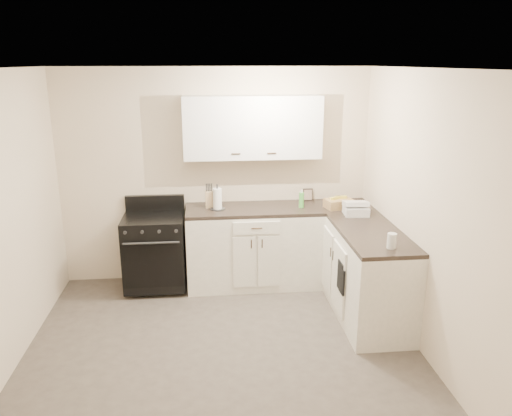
{
  "coord_description": "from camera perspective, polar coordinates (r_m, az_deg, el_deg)",
  "views": [
    {
      "loc": [
        -0.1,
        -3.95,
        2.55
      ],
      "look_at": [
        0.38,
        0.85,
        1.13
      ],
      "focal_mm": 35.0,
      "sensor_mm": 36.0,
      "label": 1
    }
  ],
  "objects": [
    {
      "name": "wall_right",
      "position": [
        4.58,
        19.06,
        -1.03
      ],
      "size": [
        0.0,
        3.6,
        3.6
      ],
      "primitive_type": "plane",
      "rotation": [
        1.57,
        0.0,
        -1.57
      ],
      "color": "beige",
      "rests_on": "ground"
    },
    {
      "name": "stove",
      "position": [
        5.85,
        -11.46,
        -4.87
      ],
      "size": [
        0.68,
        0.58,
        0.83
      ],
      "primitive_type": "cube",
      "color": "black",
      "rests_on": "floor"
    },
    {
      "name": "wicker_basket",
      "position": [
        5.78,
        9.45,
        0.51
      ],
      "size": [
        0.34,
        0.27,
        0.1
      ],
      "primitive_type": "cube",
      "rotation": [
        0.0,
        0.0,
        0.23
      ],
      "color": "#A57C4E",
      "rests_on": "countertop_right"
    },
    {
      "name": "glass_jar",
      "position": [
        4.63,
        15.26,
        -3.64
      ],
      "size": [
        0.1,
        0.1,
        0.14
      ],
      "primitive_type": "cylinder",
      "rotation": [
        0.0,
        0.0,
        0.23
      ],
      "color": "silver",
      "rests_on": "countertop_right"
    },
    {
      "name": "wall_back",
      "position": [
        5.9,
        -4.65,
        3.62
      ],
      "size": [
        3.6,
        0.0,
        3.6
      ],
      "primitive_type": "plane",
      "rotation": [
        1.57,
        0.0,
        0.0
      ],
      "color": "beige",
      "rests_on": "ground"
    },
    {
      "name": "ceiling",
      "position": [
        3.96,
        -4.46,
        15.63
      ],
      "size": [
        3.6,
        3.6,
        0.0
      ],
      "primitive_type": "plane",
      "color": "white",
      "rests_on": "wall_back"
    },
    {
      "name": "picture_frame",
      "position": [
        6.03,
        5.95,
        1.54
      ],
      "size": [
        0.12,
        0.04,
        0.15
      ],
      "primitive_type": "cube",
      "rotation": [
        -0.14,
        0.0,
        -0.02
      ],
      "color": "black",
      "rests_on": "countertop_back"
    },
    {
      "name": "floor",
      "position": [
        4.71,
        -3.77,
        -16.44
      ],
      "size": [
        3.6,
        3.6,
        0.0
      ],
      "primitive_type": "plane",
      "color": "#473F38",
      "rests_on": "ground"
    },
    {
      "name": "countertop_right",
      "position": [
        5.32,
        12.05,
        -1.81
      ],
      "size": [
        0.6,
        1.9,
        0.04
      ],
      "primitive_type": "cube",
      "color": "black",
      "rests_on": "base_cabinets_right"
    },
    {
      "name": "soap_bottle",
      "position": [
        5.73,
        5.22,
        0.92
      ],
      "size": [
        0.07,
        0.07,
        0.17
      ],
      "primitive_type": "cylinder",
      "rotation": [
        0.0,
        0.0,
        -0.23
      ],
      "color": "#51B545",
      "rests_on": "countertop_back"
    },
    {
      "name": "wall_front",
      "position": [
        2.52,
        -2.73,
        -14.7
      ],
      "size": [
        3.6,
        0.0,
        3.6
      ],
      "primitive_type": "plane",
      "rotation": [
        -1.57,
        0.0,
        0.0
      ],
      "color": "beige",
      "rests_on": "ground"
    },
    {
      "name": "paper_towel",
      "position": [
        5.64,
        -4.43,
        1.04
      ],
      "size": [
        0.13,
        0.13,
        0.24
      ],
      "primitive_type": "cylinder",
      "rotation": [
        0.0,
        0.0,
        0.43
      ],
      "color": "white",
      "rests_on": "countertop_back"
    },
    {
      "name": "oven_mitt_far",
      "position": [
        5.0,
        9.65,
        -7.69
      ],
      "size": [
        0.02,
        0.17,
        0.3
      ],
      "primitive_type": "cube",
      "color": "black",
      "rests_on": "base_cabinets_right"
    },
    {
      "name": "upper_cabinets",
      "position": [
        5.67,
        -0.4,
        9.22
      ],
      "size": [
        1.55,
        0.3,
        0.7
      ],
      "primitive_type": "cube",
      "color": "silver",
      "rests_on": "wall_back"
    },
    {
      "name": "base_cabinets_back",
      "position": [
        5.87,
        -0.24,
        -4.56
      ],
      "size": [
        1.55,
        0.6,
        0.9
      ],
      "primitive_type": "cube",
      "color": "beige",
      "rests_on": "floor"
    },
    {
      "name": "oven_mitt_near",
      "position": [
        4.97,
        9.79,
        -8.2
      ],
      "size": [
        0.02,
        0.15,
        0.26
      ],
      "primitive_type": "cube",
      "color": "black",
      "rests_on": "base_cabinets_right"
    },
    {
      "name": "knife_block",
      "position": [
        5.72,
        -5.35,
        0.98
      ],
      "size": [
        0.09,
        0.08,
        0.19
      ],
      "primitive_type": "cube",
      "rotation": [
        0.0,
        0.0,
        0.06
      ],
      "color": "#D1B780",
      "rests_on": "countertop_back"
    },
    {
      "name": "countertop_grill",
      "position": [
        5.56,
        11.34,
        -0.27
      ],
      "size": [
        0.27,
        0.26,
        0.09
      ],
      "primitive_type": "cube",
      "rotation": [
        0.0,
        0.0,
        -0.08
      ],
      "color": "white",
      "rests_on": "countertop_right"
    },
    {
      "name": "countertop_back",
      "position": [
        5.72,
        -0.24,
        -0.16
      ],
      "size": [
        1.55,
        0.6,
        0.04
      ],
      "primitive_type": "cube",
      "color": "black",
      "rests_on": "base_cabinets_back"
    },
    {
      "name": "base_cabinets_right",
      "position": [
        5.48,
        11.76,
        -6.48
      ],
      "size": [
        0.6,
        1.9,
        0.9
      ],
      "primitive_type": "cube",
      "color": "beige",
      "rests_on": "floor"
    }
  ]
}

